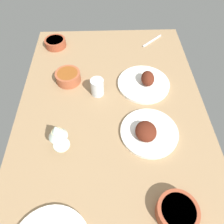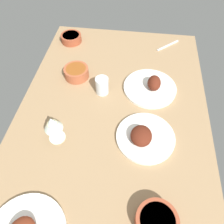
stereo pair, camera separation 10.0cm
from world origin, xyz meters
TOP-DOWN VIEW (x-y plane):
  - dining_table at (0.00, 0.00)cm, footprint 140.00×90.00cm
  - plate_far_side at (-18.76, 17.48)cm, footprint 26.84×26.84cm
  - plate_near_viewer at (11.42, 15.17)cm, footprint 25.25×25.25cm
  - bowl_sauce at (-54.06, -32.65)cm, footprint 12.58×12.58cm
  - bowl_onions at (43.91, 20.51)cm, footprint 14.18×14.18cm
  - bowl_soup at (-23.31, -22.13)cm, footprint 12.96×12.96cm
  - wine_glass at (15.41, -21.85)cm, footprint 7.60×7.60cm
  - water_tumbler at (-13.79, -6.73)cm, footprint 6.48×6.48cm
  - fork_loose at (-56.92, 27.31)cm, footprint 12.14×13.41cm

SIDE VIEW (x-z plane):
  - dining_table at x=0.00cm, z-range 0.00..4.00cm
  - fork_loose at x=-56.92cm, z-range 4.00..4.80cm
  - plate_far_side at x=-18.76cm, z-range 1.66..9.98cm
  - plate_near_viewer at x=11.42cm, z-range 2.36..9.73cm
  - bowl_sauce at x=-54.06cm, z-range 4.23..8.85cm
  - bowl_onions at x=43.91cm, z-range 4.24..9.45cm
  - bowl_soup at x=-23.31cm, z-range 4.24..9.74cm
  - water_tumbler at x=-13.79cm, z-range 4.00..12.91cm
  - wine_glass at x=15.41cm, z-range 6.93..20.93cm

